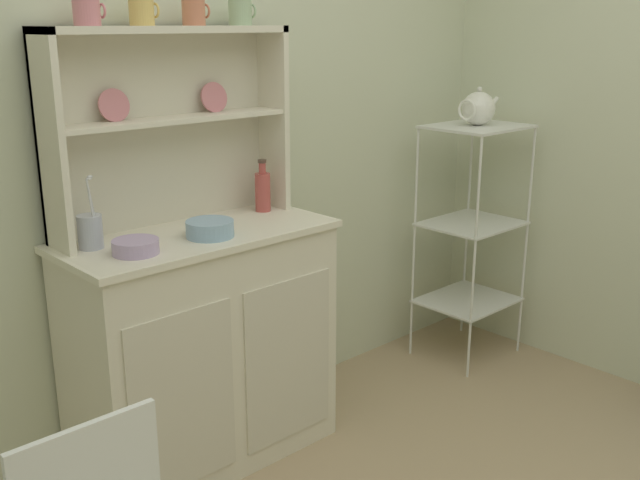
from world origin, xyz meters
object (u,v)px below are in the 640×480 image
object	(u,v)px
bakers_rack	(472,217)
utensil_jar	(90,231)
porcelain_teapot	(478,108)
hutch_shelf_unit	(166,112)
cup_rose_0	(87,12)
bowl_mixing_large	(136,247)
jam_bottle	(263,190)
hutch_cabinet	(204,346)

from	to	relation	value
bakers_rack	utensil_jar	bearing A→B (deg)	174.40
porcelain_teapot	bakers_rack	bearing A→B (deg)	-0.00
hutch_shelf_unit	utensil_jar	xyz separation A→B (m)	(-0.36, -0.09, -0.34)
cup_rose_0	utensil_jar	xyz separation A→B (m)	(-0.07, -0.05, -0.67)
bowl_mixing_large	porcelain_teapot	size ratio (longest dim) A/B	0.61
hutch_shelf_unit	bakers_rack	distance (m)	1.61
bowl_mixing_large	jam_bottle	world-z (taller)	jam_bottle
utensil_jar	hutch_shelf_unit	bearing A→B (deg)	13.45
hutch_shelf_unit	bowl_mixing_large	distance (m)	0.53
jam_bottle	bakers_rack	bearing A→B (deg)	-9.62
hutch_shelf_unit	bakers_rack	bearing A→B (deg)	-10.22
hutch_shelf_unit	utensil_jar	distance (m)	0.50
bakers_rack	utensil_jar	world-z (taller)	bakers_rack
hutch_cabinet	bakers_rack	size ratio (longest dim) A/B	0.86
bowl_mixing_large	jam_bottle	distance (m)	0.66
cup_rose_0	bowl_mixing_large	xyz separation A→B (m)	(0.00, -0.20, -0.71)
bakers_rack	bowl_mixing_large	distance (m)	1.77
hutch_cabinet	utensil_jar	size ratio (longest dim) A/B	4.00
hutch_shelf_unit	hutch_cabinet	bearing A→B (deg)	-90.00
bowl_mixing_large	hutch_shelf_unit	bearing A→B (deg)	39.82
hutch_cabinet	utensil_jar	xyz separation A→B (m)	(-0.36, 0.08, 0.49)
hutch_shelf_unit	bakers_rack	size ratio (longest dim) A/B	0.80
hutch_cabinet	jam_bottle	world-z (taller)	jam_bottle
bowl_mixing_large	jam_bottle	size ratio (longest dim) A/B	0.73
hutch_cabinet	porcelain_teapot	distance (m)	1.66
hutch_cabinet	porcelain_teapot	bearing A→B (deg)	-3.99
bakers_rack	jam_bottle	bearing A→B (deg)	170.38
porcelain_teapot	cup_rose_0	bearing A→B (deg)	172.70
bowl_mixing_large	utensil_jar	xyz separation A→B (m)	(-0.08, 0.15, 0.04)
bowl_mixing_large	jam_bottle	xyz separation A→B (m)	(0.64, 0.16, 0.06)
hutch_cabinet	cup_rose_0	distance (m)	1.21
hutch_shelf_unit	jam_bottle	bearing A→B (deg)	-12.06
jam_bottle	hutch_cabinet	bearing A→B (deg)	-166.48
bakers_rack	bowl_mixing_large	xyz separation A→B (m)	(-1.76, 0.03, 0.21)
bowl_mixing_large	cup_rose_0	bearing A→B (deg)	90.16
hutch_shelf_unit	bakers_rack	xyz separation A→B (m)	(1.47, -0.27, -0.59)
bakers_rack	cup_rose_0	distance (m)	1.99
jam_bottle	porcelain_teapot	bearing A→B (deg)	-9.63
hutch_shelf_unit	bowl_mixing_large	size ratio (longest dim) A/B	6.14
hutch_shelf_unit	porcelain_teapot	distance (m)	1.50
hutch_cabinet	bakers_rack	distance (m)	1.50
hutch_shelf_unit	cup_rose_0	xyz separation A→B (m)	(-0.28, -0.04, 0.33)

